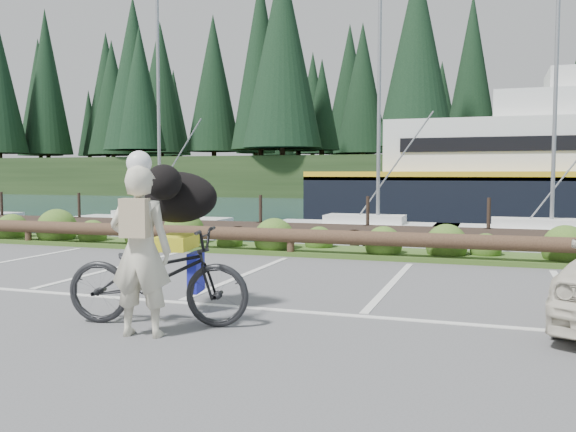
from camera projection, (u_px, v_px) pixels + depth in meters
The scene contains 7 objects.
ground at pixel (190, 297), 8.83m from camera, with size 72.00×72.00×0.00m, color #515254.
harbor_backdrop at pixel (465, 187), 82.86m from camera, with size 170.00×160.00×30.00m.
vegetation_strip at pixel (300, 250), 13.83m from camera, with size 34.00×1.60×0.10m, color #3D5B21.
log_rail at pixel (291, 256), 13.17m from camera, with size 32.00×0.30×0.60m, color #443021, non-canonical shape.
bicycle at pixel (158, 276), 7.19m from camera, with size 0.77×2.20×1.16m, color black.
cyclist at pixel (141, 251), 6.65m from camera, with size 0.69×0.45×1.88m, color beige.
dog at pixel (176, 197), 7.82m from camera, with size 1.14×0.56×0.66m, color black.
Camera 1 is at (4.13, -7.81, 1.79)m, focal length 38.00 mm.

